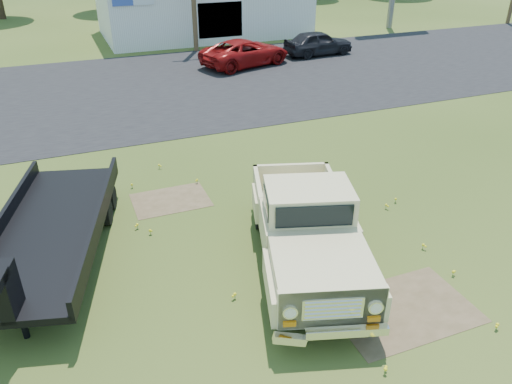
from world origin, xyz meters
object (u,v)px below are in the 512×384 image
at_px(vintage_pickup_truck, 307,228).
at_px(flatbed_trailer, 50,225).
at_px(dark_sedan, 318,43).
at_px(red_pickup, 245,53).

xyz_separation_m(vintage_pickup_truck, flatbed_trailer, (-5.52, 2.51, -0.12)).
relative_size(vintage_pickup_truck, flatbed_trailer, 0.84).
height_order(vintage_pickup_truck, dark_sedan, vintage_pickup_truck).
xyz_separation_m(red_pickup, dark_sedan, (5.05, 0.75, 0.00)).
distance_m(red_pickup, dark_sedan, 5.11).
bearing_deg(vintage_pickup_truck, dark_sedan, 78.32).
bearing_deg(vintage_pickup_truck, red_pickup, 90.73).
bearing_deg(dark_sedan, flatbed_trailer, 132.24).
xyz_separation_m(flatbed_trailer, dark_sedan, (15.89, 16.40, -0.23)).
height_order(vintage_pickup_truck, flatbed_trailer, vintage_pickup_truck).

